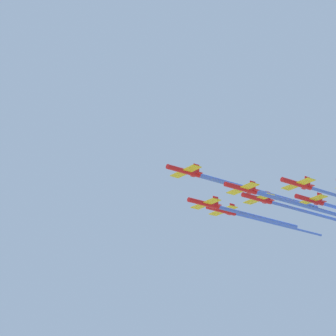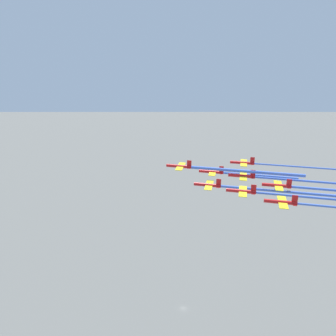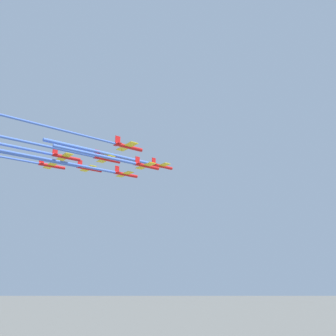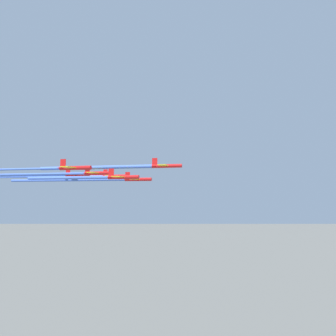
{
  "view_description": "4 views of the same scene",
  "coord_description": "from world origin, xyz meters",
  "px_view_note": "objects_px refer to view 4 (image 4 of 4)",
  "views": [
    {
      "loc": [
        244.01,
        17.76,
        51.9
      ],
      "look_at": [
        45.43,
        30.95,
        130.29
      ],
      "focal_mm": 85.0,
      "sensor_mm": 36.0,
      "label": 1
    },
    {
      "loc": [
        140.52,
        129.0,
        178.41
      ],
      "look_at": [
        45.64,
        31.05,
        129.15
      ],
      "focal_mm": 35.0,
      "sensor_mm": 36.0,
      "label": 2
    },
    {
      "loc": [
        -95.72,
        44.95,
        88.05
      ],
      "look_at": [
        38.82,
        33.04,
        128.47
      ],
      "focal_mm": 35.0,
      "sensor_mm": 36.0,
      "label": 3
    },
    {
      "loc": [
        -23.4,
        -32.16,
        120.96
      ],
      "look_at": [
        41.55,
        33.1,
        129.46
      ],
      "focal_mm": 28.0,
      "sensor_mm": 36.0,
      "label": 4
    }
  ],
  "objects_px": {
    "jet_3": "(114,176)",
    "jet_7": "(77,174)",
    "jet_5": "(74,168)",
    "jet_6": "(95,176)",
    "jet_1": "(137,179)",
    "jet_2": "(122,177)",
    "jet_0": "(166,166)",
    "jet_4": "(97,173)"
  },
  "relations": [
    {
      "from": "jet_2",
      "to": "jet_4",
      "type": "relative_size",
      "value": 1.0
    },
    {
      "from": "jet_0",
      "to": "jet_3",
      "type": "relative_size",
      "value": 1.0
    },
    {
      "from": "jet_6",
      "to": "jet_7",
      "type": "height_order",
      "value": "jet_6"
    },
    {
      "from": "jet_1",
      "to": "jet_5",
      "type": "height_order",
      "value": "jet_5"
    },
    {
      "from": "jet_0",
      "to": "jet_4",
      "type": "bearing_deg",
      "value": -90.0
    },
    {
      "from": "jet_5",
      "to": "jet_7",
      "type": "distance_m",
      "value": 27.44
    },
    {
      "from": "jet_5",
      "to": "jet_7",
      "type": "height_order",
      "value": "jet_5"
    },
    {
      "from": "jet_3",
      "to": "jet_2",
      "type": "bearing_deg",
      "value": 29.54
    },
    {
      "from": "jet_5",
      "to": "jet_7",
      "type": "xyz_separation_m",
      "value": [
        12.59,
        24.37,
        -0.4
      ]
    },
    {
      "from": "jet_0",
      "to": "jet_5",
      "type": "relative_size",
      "value": 1.0
    },
    {
      "from": "jet_3",
      "to": "jet_7",
      "type": "xyz_separation_m",
      "value": [
        -14.06,
        6.98,
        0.33
      ]
    },
    {
      "from": "jet_7",
      "to": "jet_1",
      "type": "bearing_deg",
      "value": 90.0
    },
    {
      "from": "jet_1",
      "to": "jet_5",
      "type": "xyz_separation_m",
      "value": [
        -27.38,
        -1.72,
        2.72
      ]
    },
    {
      "from": "jet_4",
      "to": "jet_5",
      "type": "distance_m",
      "value": 15.92
    },
    {
      "from": "jet_5",
      "to": "jet_6",
      "type": "xyz_separation_m",
      "value": [
        25.92,
        33.07,
        -0.09
      ]
    },
    {
      "from": "jet_2",
      "to": "jet_3",
      "type": "bearing_deg",
      "value": -150.46
    },
    {
      "from": "jet_4",
      "to": "jet_2",
      "type": "bearing_deg",
      "value": 59.53
    },
    {
      "from": "jet_6",
      "to": "jet_2",
      "type": "bearing_deg",
      "value": 40.36
    },
    {
      "from": "jet_0",
      "to": "jet_7",
      "type": "height_order",
      "value": "jet_0"
    },
    {
      "from": "jet_3",
      "to": "jet_7",
      "type": "relative_size",
      "value": 1.0
    },
    {
      "from": "jet_0",
      "to": "jet_5",
      "type": "xyz_separation_m",
      "value": [
        -28.11,
        13.95,
        -1.65
      ]
    },
    {
      "from": "jet_3",
      "to": "jet_1",
      "type": "bearing_deg",
      "value": 59.53
    },
    {
      "from": "jet_7",
      "to": "jet_4",
      "type": "bearing_deg",
      "value": 59.53
    },
    {
      "from": "jet_4",
      "to": "jet_5",
      "type": "bearing_deg",
      "value": 0.0
    },
    {
      "from": "jet_7",
      "to": "jet_3",
      "type": "bearing_deg",
      "value": 120.47
    },
    {
      "from": "jet_1",
      "to": "jet_7",
      "type": "xyz_separation_m",
      "value": [
        -14.79,
        22.65,
        2.32
      ]
    },
    {
      "from": "jet_2",
      "to": "jet_3",
      "type": "height_order",
      "value": "jet_3"
    },
    {
      "from": "jet_0",
      "to": "jet_6",
      "type": "distance_m",
      "value": 47.11
    },
    {
      "from": "jet_0",
      "to": "jet_2",
      "type": "xyz_separation_m",
      "value": [
        -14.06,
        6.98,
        -4.37
      ]
    },
    {
      "from": "jet_1",
      "to": "jet_4",
      "type": "height_order",
      "value": "jet_4"
    },
    {
      "from": "jet_5",
      "to": "jet_2",
      "type": "bearing_deg",
      "value": 120.47
    },
    {
      "from": "jet_3",
      "to": "jet_5",
      "type": "height_order",
      "value": "jet_5"
    },
    {
      "from": "jet_3",
      "to": "jet_6",
      "type": "bearing_deg",
      "value": -120.47
    },
    {
      "from": "jet_6",
      "to": "jet_7",
      "type": "xyz_separation_m",
      "value": [
        -13.32,
        -8.7,
        -0.31
      ]
    },
    {
      "from": "jet_4",
      "to": "jet_6",
      "type": "xyz_separation_m",
      "value": [
        12.59,
        24.37,
        0.49
      ]
    },
    {
      "from": "jet_6",
      "to": "jet_7",
      "type": "relative_size",
      "value": 1.0
    },
    {
      "from": "jet_0",
      "to": "jet_1",
      "type": "relative_size",
      "value": 1.0
    },
    {
      "from": "jet_3",
      "to": "jet_0",
      "type": "bearing_deg",
      "value": 59.53
    },
    {
      "from": "jet_0",
      "to": "jet_7",
      "type": "xyz_separation_m",
      "value": [
        -15.52,
        38.32,
        -2.05
      ]
    },
    {
      "from": "jet_1",
      "to": "jet_4",
      "type": "xyz_separation_m",
      "value": [
        -14.06,
        6.98,
        2.14
      ]
    },
    {
      "from": "jet_2",
      "to": "jet_7",
      "type": "xyz_separation_m",
      "value": [
        -1.46,
        31.35,
        2.32
      ]
    },
    {
      "from": "jet_2",
      "to": "jet_6",
      "type": "relative_size",
      "value": 1.0
    }
  ]
}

